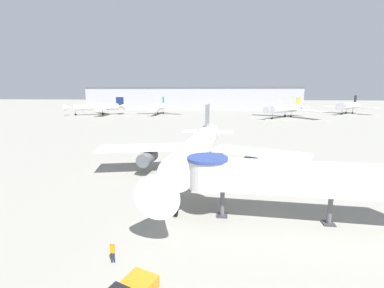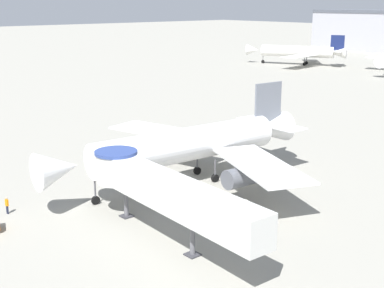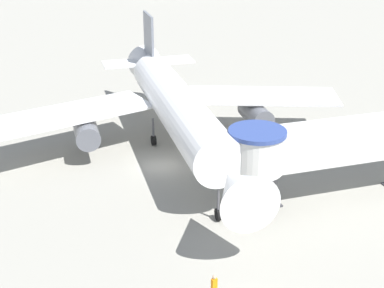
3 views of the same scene
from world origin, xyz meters
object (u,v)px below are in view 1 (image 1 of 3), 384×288
object	(u,v)px
traffic_cone_starboard_wing	(289,186)
background_jet_gold_tail	(286,109)
main_airplane	(197,150)
background_jet_black_tail	(349,106)
background_jet_navy_tail	(98,107)
background_jet_teal_tail	(160,107)
jet_bridge	(284,177)
ground_crew_marshaller	(112,250)

from	to	relation	value
traffic_cone_starboard_wing	background_jet_gold_tail	distance (m)	103.90
main_airplane	background_jet_black_tail	xyz separation A→B (m)	(78.57, 125.32, 0.34)
background_jet_navy_tail	background_jet_black_tail	bearing A→B (deg)	73.28
background_jet_teal_tail	background_jet_gold_tail	distance (m)	68.77
jet_bridge	background_jet_black_tail	size ratio (longest dim) A/B	0.86
background_jet_teal_tail	background_jet_black_tail	xyz separation A→B (m)	(110.08, 15.79, 0.37)
background_jet_teal_tail	background_jet_gold_tail	bearing A→B (deg)	-8.82
main_airplane	background_jet_black_tail	size ratio (longest dim) A/B	1.31
main_airplane	traffic_cone_starboard_wing	world-z (taller)	main_airplane
background_jet_black_tail	background_jet_navy_tail	bearing A→B (deg)	-129.57
main_airplane	background_jet_black_tail	bearing A→B (deg)	62.53
jet_bridge	traffic_cone_starboard_wing	size ratio (longest dim) A/B	32.82
main_airplane	background_jet_black_tail	world-z (taller)	background_jet_black_tail
jet_bridge	traffic_cone_starboard_wing	xyz separation A→B (m)	(3.13, 9.10, -4.21)
background_jet_black_tail	background_jet_navy_tail	xyz separation A→B (m)	(-143.90, -22.18, -0.38)
jet_bridge	background_jet_navy_tail	world-z (taller)	background_jet_navy_tail
traffic_cone_starboard_wing	background_jet_teal_tail	world-z (taller)	background_jet_teal_tail
jet_bridge	ground_crew_marshaller	world-z (taller)	jet_bridge
main_airplane	background_jet_gold_tail	world-z (taller)	main_airplane
ground_crew_marshaller	background_jet_navy_tail	world-z (taller)	background_jet_navy_tail
background_jet_gold_tail	background_jet_teal_tail	bearing A→B (deg)	-147.77
main_airplane	ground_crew_marshaller	world-z (taller)	main_airplane
traffic_cone_starboard_wing	main_airplane	bearing A→B (deg)	168.02
traffic_cone_starboard_wing	background_jet_teal_tail	size ratio (longest dim) A/B	0.02
traffic_cone_starboard_wing	background_jet_black_tail	world-z (taller)	background_jet_black_tail
jet_bridge	background_jet_navy_tail	xyz separation A→B (m)	(-74.89, 114.93, -0.19)
main_airplane	background_jet_teal_tail	xyz separation A→B (m)	(-31.51, 109.53, -0.03)
jet_bridge	traffic_cone_starboard_wing	distance (m)	10.50
main_airplane	ground_crew_marshaller	size ratio (longest dim) A/B	19.24
traffic_cone_starboard_wing	ground_crew_marshaller	world-z (taller)	ground_crew_marshaller
jet_bridge	background_jet_black_tail	xyz separation A→B (m)	(69.02, 137.11, 0.18)
jet_bridge	background_jet_gold_tail	size ratio (longest dim) A/B	0.71
background_jet_teal_tail	background_jet_navy_tail	bearing A→B (deg)	-168.81
ground_crew_marshaller	traffic_cone_starboard_wing	bearing A→B (deg)	-148.47
background_jet_navy_tail	ground_crew_marshaller	bearing A→B (deg)	0.86
jet_bridge	background_jet_gold_tail	bearing A→B (deg)	79.37
background_jet_teal_tail	jet_bridge	bearing A→B (deg)	-70.80
ground_crew_marshaller	background_jet_gold_tail	distance (m)	125.10
main_airplane	traffic_cone_starboard_wing	bearing A→B (deg)	-7.37
ground_crew_marshaller	background_jet_teal_tail	xyz separation A→B (m)	(-27.06, 129.35, 3.35)
background_jet_teal_tail	main_airplane	bearing A→B (deg)	-73.45
main_airplane	ground_crew_marshaller	xyz separation A→B (m)	(-4.44, -19.82, -3.38)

